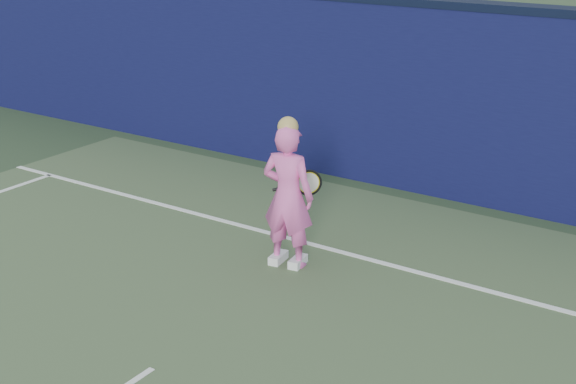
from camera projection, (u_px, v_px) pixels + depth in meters
The scene contains 4 objects.
backstop_wall at pixel (429, 102), 10.73m from camera, with size 24.00×0.40×2.50m, color #0C0E36.
wall_cap at pixel (435, 3), 10.28m from camera, with size 24.00×0.42×0.10m, color black.
player at pixel (288, 196), 8.58m from camera, with size 0.63×0.46×1.68m.
racket at pixel (306, 183), 9.00m from camera, with size 0.52×0.30×0.31m.
Camera 1 is at (4.26, -3.28, 3.77)m, focal length 50.00 mm.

